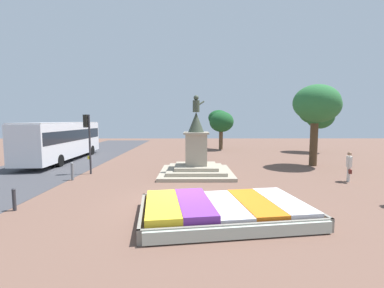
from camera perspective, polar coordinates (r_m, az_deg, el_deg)
The scene contains 11 objects.
ground_plane at distance 10.69m, azimuth -1.59°, elevation -13.18°, with size 76.31×76.31×0.00m, color brown.
flower_planter at distance 9.29m, azimuth 6.83°, elevation -14.32°, with size 6.26×4.34×0.64m.
statue_monument at distance 16.18m, azimuth 0.91°, elevation -3.29°, with size 4.47×4.47×4.93m.
traffic_light_mid_block at distance 17.32m, azimuth -22.15°, elevation 2.20°, with size 0.41×0.28×3.75m.
city_bus at distance 24.24m, azimuth -26.72°, elevation 1.09°, with size 2.71×11.22×3.22m.
pedestrian_with_handbag at distance 16.59m, azimuth 31.53°, elevation -3.99°, with size 0.37×0.71×1.67m.
kerb_bollard_mid_b at distance 11.87m, azimuth -34.80°, elevation -9.97°, with size 0.14×0.14×0.86m.
kerb_bollard_north at distance 16.08m, azimuth -25.07°, elevation -5.41°, with size 0.17×0.17×1.03m.
park_tree_far_left at distance 20.80m, azimuth 26.10°, elevation 7.84°, with size 3.42×3.53×5.94m.
park_tree_behind_statue at distance 29.93m, azimuth 6.33°, elevation 5.20°, with size 2.84×3.54×4.60m.
park_tree_far_right at distance 30.41m, azimuth 26.01°, elevation 6.13°, with size 3.32×3.53×5.64m.
Camera 1 is at (0.23, -10.14, 3.38)m, focal length 24.00 mm.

